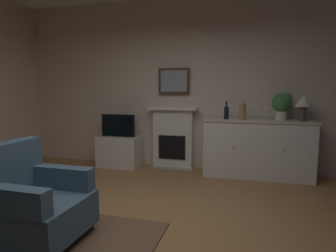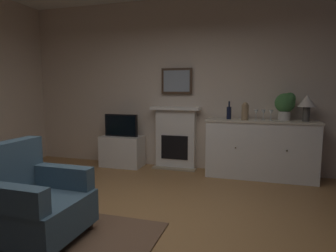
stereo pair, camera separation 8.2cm
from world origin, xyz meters
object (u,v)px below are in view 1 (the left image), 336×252
(framed_picture, at_px, (174,81))
(potted_plant_small, at_px, (282,104))
(tv_set, at_px, (118,125))
(tv_cabinet, at_px, (119,151))
(sideboard_cabinet, at_px, (257,149))
(wine_glass_center, at_px, (261,112))
(wine_glass_left, at_px, (253,112))
(wine_bottle, at_px, (226,112))
(table_lamp, at_px, (303,103))
(armchair, at_px, (32,202))
(wine_glass_right, at_px, (268,112))
(fireplace_unit, at_px, (173,138))
(vase_decorative, at_px, (242,111))

(framed_picture, distance_m, potted_plant_small, 1.83)
(tv_set, bearing_deg, tv_cabinet, 90.00)
(sideboard_cabinet, relative_size, wine_glass_center, 10.33)
(wine_glass_left, bearing_deg, wine_bottle, 174.74)
(table_lamp, height_order, tv_cabinet, table_lamp)
(framed_picture, xyz_separation_m, wine_bottle, (0.94, -0.22, -0.51))
(armchair, bearing_deg, wine_glass_left, 53.09)
(wine_bottle, distance_m, tv_cabinet, 2.05)
(table_lamp, height_order, armchair, table_lamp)
(table_lamp, xyz_separation_m, tv_set, (-3.05, -0.01, -0.45))
(wine_glass_left, xyz_separation_m, tv_cabinet, (-2.33, 0.05, -0.77))
(sideboard_cabinet, height_order, tv_set, tv_set)
(wine_glass_right, distance_m, armchair, 3.49)
(tv_cabinet, height_order, armchair, armchair)
(tv_cabinet, relative_size, armchair, 0.82)
(wine_glass_center, distance_m, potted_plant_small, 0.35)
(wine_bottle, relative_size, wine_glass_left, 1.76)
(sideboard_cabinet, height_order, table_lamp, table_lamp)
(potted_plant_small, relative_size, armchair, 0.47)
(tv_cabinet, bearing_deg, wine_glass_left, -1.32)
(wine_glass_center, height_order, tv_set, wine_glass_center)
(wine_glass_center, height_order, wine_glass_right, same)
(sideboard_cabinet, height_order, armchair, sideboard_cabinet)
(tv_cabinet, height_order, tv_set, tv_set)
(framed_picture, distance_m, sideboard_cabinet, 1.81)
(wine_bottle, xyz_separation_m, tv_cabinet, (-1.91, 0.02, -0.76))
(wine_glass_right, bearing_deg, wine_glass_left, -173.27)
(fireplace_unit, xyz_separation_m, tv_cabinet, (-0.97, -0.16, -0.27))
(vase_decorative, bearing_deg, wine_glass_right, 5.50)
(wine_glass_right, bearing_deg, potted_plant_small, 15.58)
(fireplace_unit, bearing_deg, wine_glass_center, -6.01)
(fireplace_unit, height_order, potted_plant_small, potted_plant_small)
(sideboard_cabinet, bearing_deg, framed_picture, 171.20)
(table_lamp, distance_m, wine_bottle, 1.15)
(framed_picture, bearing_deg, wine_glass_center, -7.75)
(framed_picture, xyz_separation_m, armchair, (-0.61, -2.87, -1.17))
(vase_decorative, relative_size, potted_plant_small, 0.65)
(wine_glass_left, height_order, tv_cabinet, wine_glass_left)
(table_lamp, distance_m, vase_decorative, 0.90)
(tv_cabinet, distance_m, armchair, 2.69)
(framed_picture, distance_m, wine_glass_right, 1.67)
(wine_bottle, xyz_separation_m, wine_glass_right, (0.64, -0.01, 0.01))
(wine_bottle, xyz_separation_m, wine_glass_left, (0.42, -0.04, 0.01))
(wine_bottle, height_order, tv_cabinet, wine_bottle)
(sideboard_cabinet, xyz_separation_m, wine_glass_left, (-0.08, -0.04, 0.58))
(framed_picture, distance_m, table_lamp, 2.11)
(wine_glass_right, distance_m, tv_set, 2.57)
(wine_glass_left, height_order, armchair, wine_glass_left)
(sideboard_cabinet, relative_size, table_lamp, 4.26)
(sideboard_cabinet, bearing_deg, vase_decorative, -168.75)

